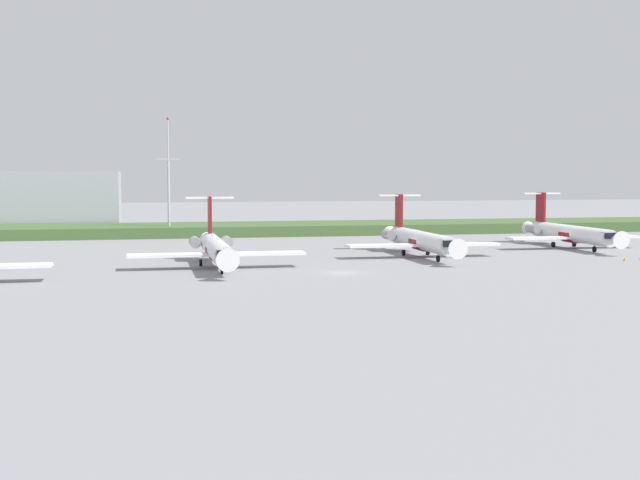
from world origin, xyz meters
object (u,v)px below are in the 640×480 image
Objects in this scene: safety_cone_front_marker at (625,259)px; regional_jet_fourth at (569,233)px; regional_jet_second at (216,248)px; antenna_mast at (169,187)px; regional_jet_third at (420,239)px.

regional_jet_fourth is at bearing 82.11° from safety_cone_front_marker.
safety_cone_front_marker is at bearing -97.89° from regional_jet_fourth.
regional_jet_second is at bearing -163.61° from regional_jet_fourth.
antenna_mast is 86.75m from safety_cone_front_marker.
safety_cone_front_marker is (-2.95, -21.26, -2.26)m from regional_jet_fourth.
antenna_mast reaches higher than regional_jet_second.
regional_jet_second is 1.00× the size of regional_jet_fourth.
regional_jet_third reaches higher than safety_cone_front_marker.
regional_jet_third is at bearing -54.12° from antenna_mast.
antenna_mast is at bearing 148.33° from regional_jet_fourth.
regional_jet_fourth is at bearing 17.26° from regional_jet_third.
regional_jet_second and regional_jet_fourth have the same top height.
regional_jet_third is (30.74, 8.56, 0.00)m from regional_jet_second.
safety_cone_front_marker is (61.16, -60.81, -9.36)m from antenna_mast.
antenna_mast reaches higher than regional_jet_fourth.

